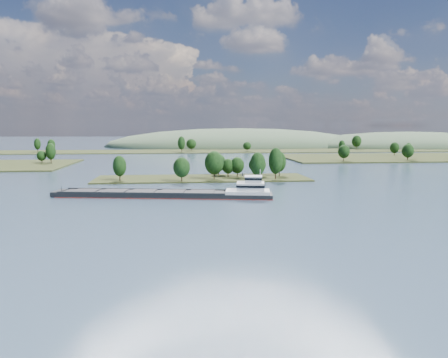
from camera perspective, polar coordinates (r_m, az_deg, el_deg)
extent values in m
plane|color=#324457|center=(147.49, -1.64, -2.81)|extent=(1800.00, 1800.00, 0.00)
cube|color=#262D14|center=(206.76, -2.84, 0.01)|extent=(100.00, 30.00, 1.20)
cylinder|color=black|center=(196.94, 4.41, 0.44)|extent=(0.50, 0.50, 4.17)
ellipsoid|color=black|center=(196.41, 4.43, 1.97)|extent=(7.03, 7.03, 10.73)
cylinder|color=black|center=(218.70, -0.71, 1.01)|extent=(0.50, 0.50, 3.42)
ellipsoid|color=black|center=(218.29, -0.71, 2.15)|extent=(7.30, 7.30, 8.79)
cylinder|color=black|center=(201.03, -1.28, 0.60)|extent=(0.50, 0.50, 4.25)
ellipsoid|color=black|center=(200.50, -1.29, 2.14)|extent=(8.81, 8.81, 10.93)
cylinder|color=black|center=(210.16, 0.53, 0.69)|extent=(0.50, 0.50, 2.88)
ellipsoid|color=black|center=(209.79, 0.53, 1.69)|extent=(5.95, 5.95, 7.40)
cylinder|color=black|center=(193.73, -5.54, 0.22)|extent=(0.50, 0.50, 3.50)
ellipsoid|color=black|center=(193.26, -5.56, 1.52)|extent=(7.50, 7.50, 8.99)
cylinder|color=black|center=(201.62, -13.45, 0.35)|extent=(0.50, 0.50, 3.68)
ellipsoid|color=black|center=(201.15, -13.49, 1.67)|extent=(6.10, 6.10, 9.46)
cylinder|color=black|center=(210.63, 1.74, 0.74)|extent=(0.50, 0.50, 3.12)
ellipsoid|color=black|center=(210.23, 1.74, 1.81)|extent=(6.83, 6.83, 8.03)
cylinder|color=black|center=(215.94, 7.24, 0.94)|extent=(0.50, 0.50, 3.90)
ellipsoid|color=black|center=(215.47, 7.26, 2.25)|extent=(6.52, 6.52, 10.03)
cylinder|color=black|center=(202.10, 6.73, 0.66)|extent=(0.50, 0.50, 4.77)
ellipsoid|color=black|center=(201.52, 6.76, 2.38)|extent=(6.52, 6.52, 12.26)
cylinder|color=black|center=(215.02, 4.37, 0.85)|extent=(0.50, 0.50, 3.10)
ellipsoid|color=black|center=(214.64, 4.38, 1.89)|extent=(8.57, 8.57, 7.96)
cylinder|color=black|center=(308.13, -21.66, 2.37)|extent=(0.50, 0.50, 4.23)
ellipsoid|color=black|center=(307.79, -21.70, 3.37)|extent=(6.46, 6.46, 10.88)
cylinder|color=black|center=(310.67, -22.69, 2.21)|extent=(0.50, 0.50, 2.62)
ellipsoid|color=black|center=(310.44, -22.72, 2.82)|extent=(6.15, 6.15, 6.74)
cylinder|color=black|center=(313.78, 15.37, 2.64)|extent=(0.50, 0.50, 3.63)
ellipsoid|color=black|center=(313.48, 15.39, 3.48)|extent=(8.13, 8.13, 9.33)
cylinder|color=black|center=(333.42, 22.85, 2.59)|extent=(0.50, 0.50, 3.79)
ellipsoid|color=black|center=(333.13, 22.89, 3.42)|extent=(8.26, 8.26, 9.76)
cylinder|color=black|center=(347.26, 22.91, 2.75)|extent=(0.50, 0.50, 3.88)
ellipsoid|color=black|center=(346.97, 22.94, 3.56)|extent=(5.29, 5.29, 9.97)
cylinder|color=black|center=(384.32, 21.36, 3.16)|extent=(0.50, 0.50, 3.55)
ellipsoid|color=black|center=(384.08, 21.39, 3.83)|extent=(7.47, 7.47, 9.13)
cube|color=#262D14|center=(425.83, -4.36, 3.60)|extent=(900.00, 60.00, 1.20)
cylinder|color=black|center=(444.70, -23.16, 3.55)|extent=(0.50, 0.50, 4.20)
ellipsoid|color=black|center=(444.47, -23.20, 4.23)|extent=(6.05, 6.05, 10.79)
cylinder|color=black|center=(433.38, 15.12, 3.74)|extent=(0.50, 0.50, 3.47)
ellipsoid|color=black|center=(433.17, 15.14, 4.33)|extent=(5.92, 5.92, 8.93)
cylinder|color=black|center=(428.37, -4.29, 3.95)|extent=(0.50, 0.50, 3.83)
ellipsoid|color=black|center=(428.14, -4.29, 4.60)|extent=(9.68, 9.68, 9.84)
cylinder|color=black|center=(475.75, 16.91, 4.03)|extent=(0.50, 0.50, 4.74)
ellipsoid|color=black|center=(475.51, 16.94, 4.75)|extent=(9.78, 9.78, 12.19)
cylinder|color=black|center=(436.16, -21.60, 3.54)|extent=(0.50, 0.50, 3.93)
ellipsoid|color=black|center=(435.93, -21.63, 4.20)|extent=(7.02, 7.02, 10.12)
cylinder|color=black|center=(420.79, 3.03, 3.85)|extent=(0.50, 0.50, 2.93)
ellipsoid|color=black|center=(420.61, 3.04, 4.35)|extent=(7.97, 7.97, 7.53)
cylinder|color=black|center=(406.24, -5.57, 3.85)|extent=(0.50, 0.50, 4.82)
ellipsoid|color=black|center=(405.95, -5.58, 4.71)|extent=(6.88, 6.88, 12.39)
ellipsoid|color=#3B5037|center=(564.55, 22.92, 3.90)|extent=(260.00, 140.00, 36.00)
ellipsoid|color=#3B5037|center=(530.26, 1.88, 4.28)|extent=(320.00, 160.00, 44.00)
cube|color=black|center=(156.36, -7.77, -2.13)|extent=(76.66, 22.25, 2.09)
cube|color=maroon|center=(156.43, -7.76, -2.29)|extent=(76.88, 22.47, 0.24)
cube|color=black|center=(162.35, -10.07, -1.37)|extent=(58.23, 10.35, 0.76)
cube|color=black|center=(153.42, -10.92, -1.87)|extent=(58.23, 10.35, 0.76)
cube|color=black|center=(157.90, -10.48, -1.66)|extent=(57.74, 18.10, 0.29)
cube|color=black|center=(164.33, -17.57, -1.44)|extent=(9.76, 9.14, 0.33)
cube|color=black|center=(160.78, -14.10, -1.50)|extent=(9.76, 9.14, 0.33)
cube|color=black|center=(157.86, -10.48, -1.56)|extent=(9.76, 9.14, 0.33)
cube|color=black|center=(155.58, -6.75, -1.61)|extent=(9.76, 9.14, 0.33)
cube|color=black|center=(153.99, -2.91, -1.66)|extent=(9.76, 9.14, 0.33)
cube|color=black|center=(168.40, -20.73, -1.74)|extent=(4.26, 8.93, 1.90)
cylinder|color=black|center=(167.82, -20.45, -1.30)|extent=(0.26, 0.26, 2.09)
cube|color=silver|center=(152.89, 3.12, -1.67)|extent=(16.55, 11.58, 1.14)
cube|color=silver|center=(152.60, 3.48, -0.97)|extent=(10.67, 9.11, 2.86)
cube|color=black|center=(152.55, 3.48, -0.83)|extent=(10.89, 9.33, 0.86)
cube|color=silver|center=(152.27, 3.85, -0.05)|extent=(6.59, 6.59, 2.09)
cube|color=black|center=(152.23, 3.85, 0.09)|extent=(6.81, 6.81, 0.76)
cube|color=silver|center=(152.14, 3.85, 0.38)|extent=(7.03, 7.03, 0.19)
cylinder|color=silver|center=(152.03, 4.75, 0.80)|extent=(0.22, 0.22, 2.47)
cylinder|color=black|center=(155.01, 2.45, 0.58)|extent=(0.55, 0.55, 1.14)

